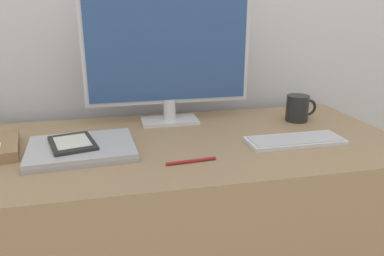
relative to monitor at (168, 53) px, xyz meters
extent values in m
cube|color=#997A56|center=(-0.05, -0.21, -0.62)|extent=(1.47, 0.64, 0.74)
cube|color=silver|center=(0.00, 0.00, -0.24)|extent=(0.20, 0.11, 0.01)
cylinder|color=silver|center=(0.00, 0.00, -0.20)|extent=(0.04, 0.04, 0.07)
cube|color=silver|center=(0.00, 0.00, 0.02)|extent=(0.58, 0.01, 0.39)
cube|color=#2D4C84|center=(0.00, -0.01, 0.02)|extent=(0.55, 0.01, 0.36)
cube|color=silver|center=(0.34, -0.30, -0.24)|extent=(0.30, 0.11, 0.01)
cube|color=#B7B7BC|center=(0.34, -0.30, -0.23)|extent=(0.28, 0.09, 0.00)
cube|color=#A3A3A8|center=(-0.29, -0.24, -0.24)|extent=(0.31, 0.26, 0.01)
cube|color=#B2B2B7|center=(-0.29, -0.24, -0.23)|extent=(0.31, 0.26, 0.01)
cube|color=black|center=(-0.32, -0.23, -0.22)|extent=(0.15, 0.18, 0.01)
cube|color=silver|center=(-0.32, -0.23, -0.21)|extent=(0.12, 0.13, 0.00)
cylinder|color=black|center=(0.46, -0.08, -0.20)|extent=(0.08, 0.08, 0.09)
torus|color=black|center=(0.50, -0.08, -0.20)|extent=(0.06, 0.01, 0.06)
cylinder|color=maroon|center=(0.00, -0.38, -0.24)|extent=(0.14, 0.02, 0.01)
camera|label=1|loc=(-0.20, -1.28, 0.15)|focal=35.00mm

